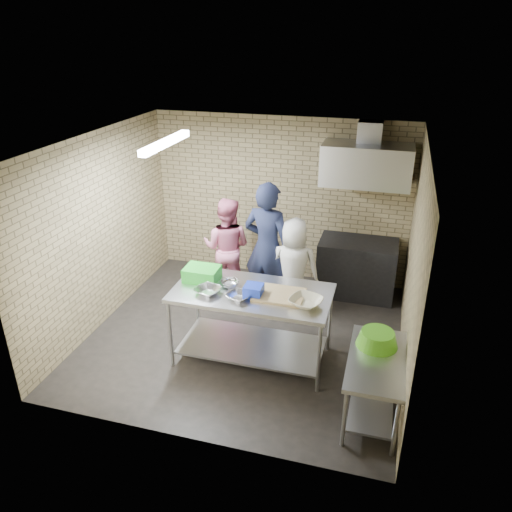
# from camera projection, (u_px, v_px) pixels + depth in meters

# --- Properties ---
(floor) EXTENTS (4.20, 4.20, 0.00)m
(floor) POSITION_uv_depth(u_px,v_px,m) (245.00, 335.00, 7.00)
(floor) COLOR black
(floor) RESTS_ON ground
(ceiling) EXTENTS (4.20, 4.20, 0.00)m
(ceiling) POSITION_uv_depth(u_px,v_px,m) (243.00, 142.00, 5.86)
(ceiling) COLOR black
(ceiling) RESTS_ON ground
(back_wall) EXTENTS (4.20, 0.06, 2.70)m
(back_wall) POSITION_uv_depth(u_px,v_px,m) (280.00, 200.00, 8.17)
(back_wall) COLOR tan
(back_wall) RESTS_ON ground
(front_wall) EXTENTS (4.20, 0.06, 2.70)m
(front_wall) POSITION_uv_depth(u_px,v_px,m) (182.00, 331.00, 4.68)
(front_wall) COLOR tan
(front_wall) RESTS_ON ground
(left_wall) EXTENTS (0.06, 4.00, 2.70)m
(left_wall) POSITION_uv_depth(u_px,v_px,m) (100.00, 231.00, 6.95)
(left_wall) COLOR tan
(left_wall) RESTS_ON ground
(right_wall) EXTENTS (0.06, 4.00, 2.70)m
(right_wall) POSITION_uv_depth(u_px,v_px,m) (414.00, 267.00, 5.91)
(right_wall) COLOR tan
(right_wall) RESTS_ON ground
(prep_table) EXTENTS (1.96, 0.98, 0.98)m
(prep_table) POSITION_uv_depth(u_px,v_px,m) (252.00, 325.00, 6.34)
(prep_table) COLOR silver
(prep_table) RESTS_ON floor
(side_counter) EXTENTS (0.60, 1.20, 0.75)m
(side_counter) POSITION_uv_depth(u_px,v_px,m) (373.00, 387.00, 5.44)
(side_counter) COLOR silver
(side_counter) RESTS_ON floor
(stove) EXTENTS (1.20, 0.70, 0.90)m
(stove) POSITION_uv_depth(u_px,v_px,m) (357.00, 268.00, 7.92)
(stove) COLOR black
(stove) RESTS_ON floor
(range_hood) EXTENTS (1.30, 0.60, 0.60)m
(range_hood) POSITION_uv_depth(u_px,v_px,m) (366.00, 165.00, 7.26)
(range_hood) COLOR silver
(range_hood) RESTS_ON back_wall
(hood_duct) EXTENTS (0.35, 0.30, 0.30)m
(hood_duct) POSITION_uv_depth(u_px,v_px,m) (370.00, 132.00, 7.20)
(hood_duct) COLOR #A5A8AD
(hood_duct) RESTS_ON back_wall
(wall_shelf) EXTENTS (0.80, 0.20, 0.04)m
(wall_shelf) POSITION_uv_depth(u_px,v_px,m) (387.00, 175.00, 7.43)
(wall_shelf) COLOR #3F2B19
(wall_shelf) RESTS_ON back_wall
(fluorescent_fixture) EXTENTS (0.10, 1.25, 0.08)m
(fluorescent_fixture) POSITION_uv_depth(u_px,v_px,m) (166.00, 143.00, 6.13)
(fluorescent_fixture) COLOR white
(fluorescent_fixture) RESTS_ON ceiling
(green_crate) EXTENTS (0.44, 0.33, 0.17)m
(green_crate) POSITION_uv_depth(u_px,v_px,m) (202.00, 274.00, 6.37)
(green_crate) COLOR green
(green_crate) RESTS_ON prep_table
(blue_tub) EXTENTS (0.22, 0.22, 0.14)m
(blue_tub) POSITION_uv_depth(u_px,v_px,m) (254.00, 291.00, 6.00)
(blue_tub) COLOR blue
(blue_tub) RESTS_ON prep_table
(cutting_board) EXTENTS (0.60, 0.46, 0.03)m
(cutting_board) POSITION_uv_depth(u_px,v_px,m) (279.00, 295.00, 6.02)
(cutting_board) COLOR tan
(cutting_board) RESTS_ON prep_table
(mixing_bowl_a) EXTENTS (0.38, 0.38, 0.07)m
(mixing_bowl_a) POSITION_uv_depth(u_px,v_px,m) (208.00, 291.00, 6.07)
(mixing_bowl_a) COLOR silver
(mixing_bowl_a) RESTS_ON prep_table
(mixing_bowl_b) EXTENTS (0.29, 0.29, 0.07)m
(mixing_bowl_b) POSITION_uv_depth(u_px,v_px,m) (230.00, 284.00, 6.24)
(mixing_bowl_b) COLOR #B9BAC0
(mixing_bowl_b) RESTS_ON prep_table
(mixing_bowl_c) EXTENTS (0.35, 0.35, 0.07)m
(mixing_bowl_c) POSITION_uv_depth(u_px,v_px,m) (239.00, 296.00, 5.95)
(mixing_bowl_c) COLOR silver
(mixing_bowl_c) RESTS_ON prep_table
(ceramic_bowl) EXTENTS (0.47, 0.47, 0.09)m
(ceramic_bowl) POSITION_uv_depth(u_px,v_px,m) (306.00, 302.00, 5.81)
(ceramic_bowl) COLOR beige
(ceramic_bowl) RESTS_ON prep_table
(green_basin) EXTENTS (0.46, 0.46, 0.17)m
(green_basin) POSITION_uv_depth(u_px,v_px,m) (377.00, 338.00, 5.47)
(green_basin) COLOR #59C626
(green_basin) RESTS_ON side_counter
(bottle_red) EXTENTS (0.07, 0.07, 0.18)m
(bottle_red) POSITION_uv_depth(u_px,v_px,m) (370.00, 167.00, 7.45)
(bottle_red) COLOR #B22619
(bottle_red) RESTS_ON wall_shelf
(bottle_green) EXTENTS (0.06, 0.06, 0.15)m
(bottle_green) POSITION_uv_depth(u_px,v_px,m) (398.00, 170.00, 7.35)
(bottle_green) COLOR green
(bottle_green) RESTS_ON wall_shelf
(man_navy) EXTENTS (0.80, 0.61, 2.00)m
(man_navy) POSITION_uv_depth(u_px,v_px,m) (267.00, 248.00, 7.27)
(man_navy) COLOR black
(man_navy) RESTS_ON floor
(woman_pink) EXTENTS (0.78, 0.61, 1.60)m
(woman_pink) POSITION_uv_depth(u_px,v_px,m) (227.00, 247.00, 7.77)
(woman_pink) COLOR pink
(woman_pink) RESTS_ON floor
(woman_white) EXTENTS (0.78, 0.54, 1.52)m
(woman_white) POSITION_uv_depth(u_px,v_px,m) (294.00, 268.00, 7.21)
(woman_white) COLOR white
(woman_white) RESTS_ON floor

